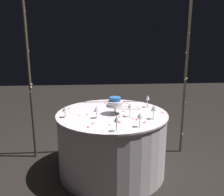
% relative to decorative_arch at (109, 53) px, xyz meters
% --- Properties ---
extents(ground_plane, '(12.00, 12.00, 0.00)m').
position_rel_decorative_arch_xyz_m(ground_plane, '(-0.00, -0.47, -1.50)').
color(ground_plane, black).
extents(decorative_arch, '(2.23, 0.06, 2.28)m').
position_rel_decorative_arch_xyz_m(decorative_arch, '(0.00, 0.00, 0.00)').
color(decorative_arch, '#473D2D').
rests_on(decorative_arch, ground).
extents(main_table, '(1.38, 1.38, 0.79)m').
position_rel_decorative_arch_xyz_m(main_table, '(-0.00, -0.47, -1.10)').
color(main_table, white).
rests_on(main_table, ground).
extents(tiered_cake, '(0.22, 0.22, 0.21)m').
position_rel_decorative_arch_xyz_m(tiered_cake, '(0.03, -0.50, -0.57)').
color(tiered_cake, silver).
rests_on(tiered_cake, main_table).
extents(wine_glass_0, '(0.06, 0.06, 0.15)m').
position_rel_decorative_arch_xyz_m(wine_glass_0, '(0.25, -0.97, -0.60)').
color(wine_glass_0, silver).
rests_on(wine_glass_0, main_table).
extents(wine_glass_1, '(0.06, 0.06, 0.17)m').
position_rel_decorative_arch_xyz_m(wine_glass_1, '(0.00, -1.07, -0.58)').
color(wine_glass_1, silver).
rests_on(wine_glass_1, main_table).
extents(wine_glass_2, '(0.06, 0.06, 0.14)m').
position_rel_decorative_arch_xyz_m(wine_glass_2, '(-0.56, -0.59, -0.61)').
color(wine_glass_2, silver).
rests_on(wine_glass_2, main_table).
extents(wine_glass_3, '(0.06, 0.06, 0.17)m').
position_rel_decorative_arch_xyz_m(wine_glass_3, '(0.46, -0.73, -0.58)').
color(wine_glass_3, silver).
rests_on(wine_glass_3, main_table).
extents(wine_glass_4, '(0.06, 0.06, 0.17)m').
position_rel_decorative_arch_xyz_m(wine_glass_4, '(0.50, -0.24, -0.58)').
color(wine_glass_4, silver).
rests_on(wine_glass_4, main_table).
extents(wine_glass_5, '(0.07, 0.07, 0.15)m').
position_rel_decorative_arch_xyz_m(wine_glass_5, '(-0.19, -0.65, -0.60)').
color(wine_glass_5, silver).
rests_on(wine_glass_5, main_table).
extents(wine_glass_6, '(0.06, 0.06, 0.17)m').
position_rel_decorative_arch_xyz_m(wine_glass_6, '(0.20, -0.63, -0.58)').
color(wine_glass_6, silver).
rests_on(wine_glass_6, main_table).
extents(cake_knife, '(0.30, 0.06, 0.01)m').
position_rel_decorative_arch_xyz_m(cake_knife, '(0.20, -0.32, -0.70)').
color(cake_knife, silver).
rests_on(cake_knife, main_table).
extents(rose_petal_0, '(0.02, 0.02, 0.00)m').
position_rel_decorative_arch_xyz_m(rose_petal_0, '(0.25, -0.02, -0.71)').
color(rose_petal_0, red).
rests_on(rose_petal_0, main_table).
extents(rose_petal_1, '(0.03, 0.03, 0.00)m').
position_rel_decorative_arch_xyz_m(rose_petal_1, '(-0.07, -0.02, -0.71)').
color(rose_petal_1, red).
rests_on(rose_petal_1, main_table).
extents(rose_petal_2, '(0.03, 0.04, 0.00)m').
position_rel_decorative_arch_xyz_m(rose_petal_2, '(0.07, -0.64, -0.71)').
color(rose_petal_2, red).
rests_on(rose_petal_2, main_table).
extents(rose_petal_3, '(0.04, 0.05, 0.00)m').
position_rel_decorative_arch_xyz_m(rose_petal_3, '(0.06, -0.83, -0.71)').
color(rose_petal_3, red).
rests_on(rose_petal_3, main_table).
extents(rose_petal_4, '(0.03, 0.03, 0.00)m').
position_rel_decorative_arch_xyz_m(rose_petal_4, '(0.36, -0.22, -0.71)').
color(rose_petal_4, red).
rests_on(rose_petal_4, main_table).
extents(rose_petal_5, '(0.03, 0.04, 0.00)m').
position_rel_decorative_arch_xyz_m(rose_petal_5, '(-0.55, -0.24, -0.71)').
color(rose_petal_5, red).
rests_on(rose_petal_5, main_table).
extents(rose_petal_6, '(0.04, 0.04, 0.00)m').
position_rel_decorative_arch_xyz_m(rose_petal_6, '(0.15, -0.41, -0.71)').
color(rose_petal_6, red).
rests_on(rose_petal_6, main_table).
extents(rose_petal_7, '(0.03, 0.03, 0.00)m').
position_rel_decorative_arch_xyz_m(rose_petal_7, '(0.37, -0.29, -0.71)').
color(rose_petal_7, red).
rests_on(rose_petal_7, main_table).
extents(rose_petal_8, '(0.03, 0.03, 0.00)m').
position_rel_decorative_arch_xyz_m(rose_petal_8, '(-0.06, -0.89, -0.71)').
color(rose_petal_8, red).
rests_on(rose_petal_8, main_table).
extents(rose_petal_9, '(0.04, 0.03, 0.00)m').
position_rel_decorative_arch_xyz_m(rose_petal_9, '(0.33, -0.85, -0.71)').
color(rose_petal_9, red).
rests_on(rose_petal_9, main_table).
extents(rose_petal_10, '(0.03, 0.03, 0.00)m').
position_rel_decorative_arch_xyz_m(rose_petal_10, '(0.51, -0.16, -0.71)').
color(rose_petal_10, red).
rests_on(rose_petal_10, main_table).
extents(rose_petal_11, '(0.04, 0.04, 0.00)m').
position_rel_decorative_arch_xyz_m(rose_petal_11, '(0.26, -0.75, -0.71)').
color(rose_petal_11, red).
rests_on(rose_petal_11, main_table).
extents(rose_petal_12, '(0.03, 0.03, 0.00)m').
position_rel_decorative_arch_xyz_m(rose_petal_12, '(0.21, -0.18, -0.71)').
color(rose_petal_12, red).
rests_on(rose_petal_12, main_table).
extents(rose_petal_13, '(0.03, 0.03, 0.00)m').
position_rel_decorative_arch_xyz_m(rose_petal_13, '(-0.40, -0.54, -0.71)').
color(rose_petal_13, red).
rests_on(rose_petal_13, main_table).
extents(rose_petal_14, '(0.02, 0.03, 0.00)m').
position_rel_decorative_arch_xyz_m(rose_petal_14, '(0.63, -0.50, -0.71)').
color(rose_petal_14, red).
rests_on(rose_petal_14, main_table).
extents(rose_petal_15, '(0.03, 0.03, 0.00)m').
position_rel_decorative_arch_xyz_m(rose_petal_15, '(0.22, -0.71, -0.71)').
color(rose_petal_15, red).
rests_on(rose_petal_15, main_table).
extents(rose_petal_16, '(0.03, 0.04, 0.00)m').
position_rel_decorative_arch_xyz_m(rose_petal_16, '(-0.29, -0.94, -0.71)').
color(rose_petal_16, red).
rests_on(rose_petal_16, main_table).
extents(rose_petal_17, '(0.04, 0.03, 0.00)m').
position_rel_decorative_arch_xyz_m(rose_petal_17, '(0.13, -0.59, -0.71)').
color(rose_petal_17, red).
rests_on(rose_petal_17, main_table).
extents(rose_petal_18, '(0.04, 0.03, 0.00)m').
position_rel_decorative_arch_xyz_m(rose_petal_18, '(-0.24, -0.83, -0.71)').
color(rose_petal_18, red).
rests_on(rose_petal_18, main_table).
extents(rose_petal_19, '(0.05, 0.04, 0.00)m').
position_rel_decorative_arch_xyz_m(rose_petal_19, '(0.22, 0.06, -0.71)').
color(rose_petal_19, red).
rests_on(rose_petal_19, main_table).
extents(rose_petal_20, '(0.02, 0.03, 0.00)m').
position_rel_decorative_arch_xyz_m(rose_petal_20, '(-0.31, -0.52, -0.71)').
color(rose_petal_20, red).
rests_on(rose_petal_20, main_table).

